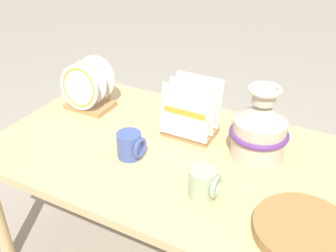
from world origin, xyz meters
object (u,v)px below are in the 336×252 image
(dish_rack_square_plates, at_px, (191,117))
(mug_cobalt_glaze, at_px, (130,145))
(ceramic_vase, at_px, (260,128))
(dish_rack_round_plates, at_px, (87,91))
(mug_sage_glaze, at_px, (204,183))
(wicker_charger_stack, at_px, (303,230))

(dish_rack_square_plates, bearing_deg, mug_cobalt_glaze, -117.28)
(ceramic_vase, height_order, dish_rack_round_plates, ceramic_vase)
(mug_sage_glaze, height_order, mug_cobalt_glaze, same)
(ceramic_vase, xyz_separation_m, dish_rack_square_plates, (-0.28, 0.02, -0.04))
(ceramic_vase, relative_size, dish_rack_round_plates, 1.25)
(ceramic_vase, distance_m, dish_rack_square_plates, 0.29)
(wicker_charger_stack, bearing_deg, mug_sage_glaze, 175.64)
(wicker_charger_stack, bearing_deg, ceramic_vase, 125.93)
(dish_rack_square_plates, bearing_deg, dish_rack_round_plates, -177.71)
(mug_sage_glaze, distance_m, mug_cobalt_glaze, 0.34)
(wicker_charger_stack, bearing_deg, dish_rack_square_plates, 146.30)
(dish_rack_square_plates, xyz_separation_m, wicker_charger_stack, (0.53, -0.35, -0.06))
(ceramic_vase, bearing_deg, dish_rack_square_plates, 176.59)
(dish_rack_square_plates, xyz_separation_m, mug_cobalt_glaze, (-0.13, -0.25, -0.03))
(ceramic_vase, height_order, wicker_charger_stack, ceramic_vase)
(ceramic_vase, distance_m, mug_sage_glaze, 0.33)
(ceramic_vase, xyz_separation_m, mug_sage_glaze, (-0.09, -0.31, -0.07))
(dish_rack_round_plates, relative_size, mug_sage_glaze, 2.24)
(ceramic_vase, height_order, dish_rack_square_plates, ceramic_vase)
(dish_rack_round_plates, bearing_deg, ceramic_vase, 0.24)
(dish_rack_square_plates, relative_size, wicker_charger_stack, 0.78)
(wicker_charger_stack, distance_m, mug_sage_glaze, 0.33)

